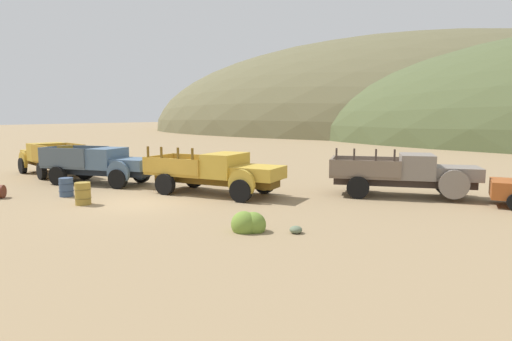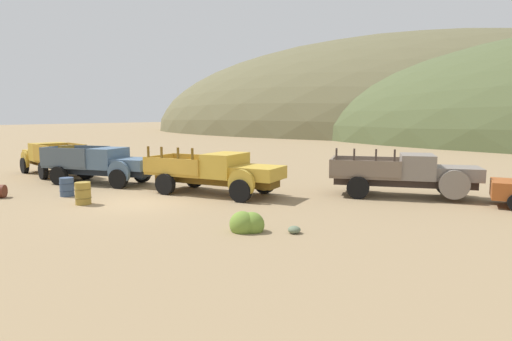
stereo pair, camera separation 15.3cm
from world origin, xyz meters
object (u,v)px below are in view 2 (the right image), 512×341
at_px(oil_drum_by_truck, 83,193).
at_px(oil_drum_spare, 67,187).
at_px(truck_primer_gray, 413,174).
at_px(truck_mustard, 49,157).
at_px(truck_faded_yellow, 223,173).
at_px(truck_chalk_blue, 106,165).

distance_m(oil_drum_by_truck, oil_drum_spare, 2.31).
xyz_separation_m(truck_primer_gray, oil_drum_spare, (-12.98, -8.09, -0.60)).
bearing_deg(truck_mustard, oil_drum_spare, 166.73).
xyz_separation_m(truck_faded_yellow, truck_primer_gray, (7.29, 4.09, 0.01)).
height_order(truck_mustard, truck_chalk_blue, same).
height_order(truck_chalk_blue, oil_drum_spare, truck_chalk_blue).
distance_m(truck_chalk_blue, oil_drum_spare, 3.54).
bearing_deg(truck_mustard, truck_primer_gray, -154.21).
xyz_separation_m(truck_faded_yellow, oil_drum_by_truck, (-3.50, -4.74, -0.56)).
xyz_separation_m(truck_mustard, truck_primer_gray, (20.50, 4.15, 0.00)).
height_order(truck_chalk_blue, truck_faded_yellow, truck_faded_yellow).
distance_m(truck_faded_yellow, oil_drum_by_truck, 5.92).
bearing_deg(truck_chalk_blue, oil_drum_by_truck, -62.74).
bearing_deg(truck_mustard, truck_faded_yellow, -165.41).
xyz_separation_m(truck_mustard, oil_drum_by_truck, (9.70, -4.68, -0.56)).
xyz_separation_m(truck_faded_yellow, oil_drum_spare, (-5.69, -3.99, -0.59)).
relative_size(truck_chalk_blue, truck_primer_gray, 0.95).
xyz_separation_m(truck_chalk_blue, oil_drum_by_truck, (3.52, -3.97, -0.56)).
bearing_deg(oil_drum_spare, oil_drum_by_truck, -18.90).
xyz_separation_m(truck_chalk_blue, truck_primer_gray, (14.31, 4.86, 0.00)).
height_order(truck_chalk_blue, truck_primer_gray, truck_primer_gray).
relative_size(truck_mustard, truck_chalk_blue, 0.98).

